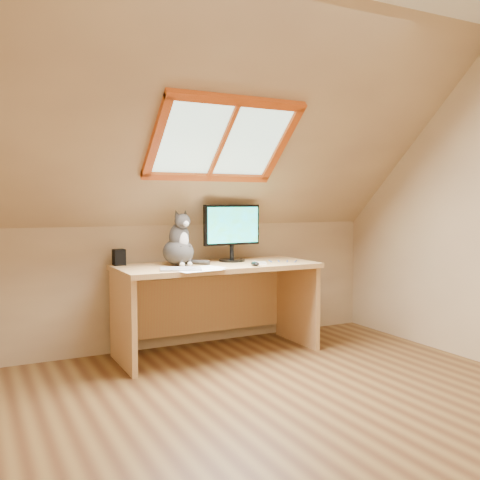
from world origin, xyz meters
TOP-DOWN VIEW (x-y plane):
  - ground at (0.00, 0.00)m, footprint 3.50×3.50m
  - room_shell at (0.00, -0.09)m, footprint 3.52×3.52m
  - desk at (0.11, 1.45)m, footprint 1.55×0.68m
  - monitor at (0.29, 1.48)m, footprint 0.50×0.21m
  - cat at (-0.18, 1.44)m, footprint 0.28×0.32m
  - desk_speaker at (-0.59, 1.63)m, footprint 0.09×0.09m
  - graphics_tablet at (-0.27, 1.16)m, footprint 0.34×0.29m
  - mouse at (0.31, 1.12)m, footprint 0.07×0.11m
  - papers at (-0.08, 1.12)m, footprint 0.35×0.30m
  - cables at (0.56, 1.26)m, footprint 0.51×0.26m

SIDE VIEW (x-z plane):
  - ground at x=0.00m, z-range 0.00..0.00m
  - desk at x=0.11m, z-range 0.13..0.84m
  - papers at x=-0.08m, z-range 0.71..0.71m
  - cables at x=0.56m, z-range 0.71..0.72m
  - graphics_tablet at x=-0.27m, z-range 0.71..0.72m
  - mouse at x=0.31m, z-range 0.71..0.74m
  - desk_speaker at x=-0.59m, z-range 0.71..0.83m
  - cat at x=-0.18m, z-range 0.65..1.07m
  - monitor at x=0.29m, z-range 0.74..1.20m
  - room_shell at x=0.00m, z-range 0.23..2.64m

